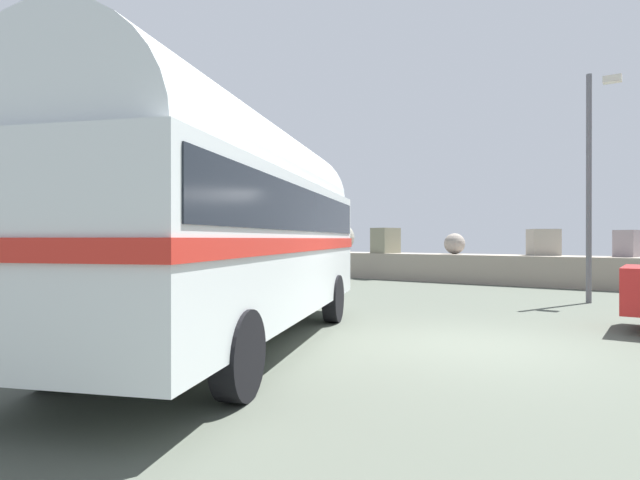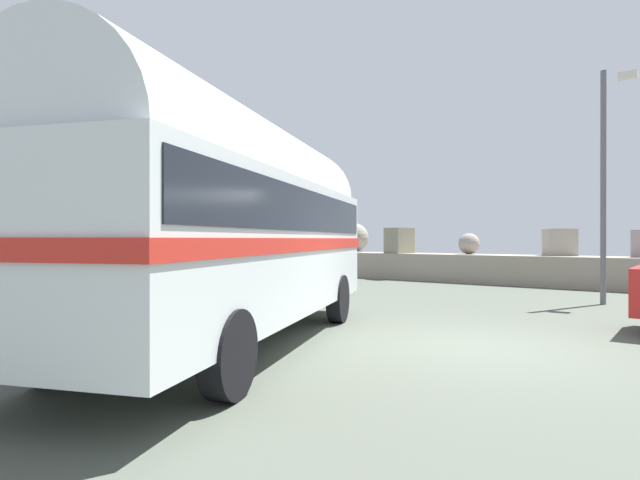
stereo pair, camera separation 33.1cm
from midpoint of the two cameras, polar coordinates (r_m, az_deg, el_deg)
ground at (r=8.69m, az=15.44°, el=-11.19°), size 32.00×26.00×0.02m
breakwater at (r=20.13m, az=25.83°, el=-2.66°), size 31.36×2.34×2.43m
vintage_coach at (r=8.33m, az=-10.62°, el=2.43°), size 5.49×8.85×3.70m
lamp_post at (r=15.44m, az=27.22°, el=6.50°), size 0.79×0.65×6.05m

